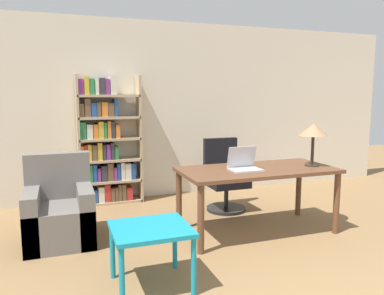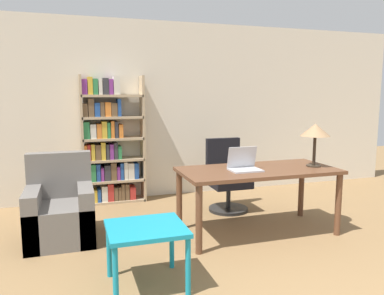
{
  "view_description": "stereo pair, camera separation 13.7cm",
  "coord_description": "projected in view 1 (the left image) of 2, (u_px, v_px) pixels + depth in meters",
  "views": [
    {
      "loc": [
        -1.69,
        -1.15,
        1.6
      ],
      "look_at": [
        -0.29,
        2.77,
        1.0
      ],
      "focal_mm": 35.0,
      "sensor_mm": 36.0,
      "label": 1
    },
    {
      "loc": [
        -1.56,
        -1.2,
        1.6
      ],
      "look_at": [
        -0.29,
        2.77,
        1.0
      ],
      "focal_mm": 35.0,
      "sensor_mm": 36.0,
      "label": 2
    }
  ],
  "objects": [
    {
      "name": "office_chair",
      "position": [
        224.0,
        179.0,
        5.22
      ],
      "size": [
        0.54,
        0.54,
        0.99
      ],
      "color": "black",
      "rests_on": "ground_plane"
    },
    {
      "name": "table_lamp",
      "position": [
        313.0,
        131.0,
        4.4
      ],
      "size": [
        0.34,
        0.34,
        0.51
      ],
      "color": "#2D2319",
      "rests_on": "desk"
    },
    {
      "name": "laptop",
      "position": [
        244.0,
        165.0,
        4.2
      ],
      "size": [
        0.34,
        0.25,
        0.26
      ],
      "color": "#B2B2B7",
      "rests_on": "desk"
    },
    {
      "name": "wall_back",
      "position": [
        172.0,
        110.0,
        5.9
      ],
      "size": [
        8.0,
        0.06,
        2.7
      ],
      "color": "beige",
      "rests_on": "ground_plane"
    },
    {
      "name": "side_table_blue",
      "position": [
        151.0,
        235.0,
        3.08
      ],
      "size": [
        0.64,
        0.58,
        0.52
      ],
      "color": "teal",
      "rests_on": "ground_plane"
    },
    {
      "name": "desk",
      "position": [
        257.0,
        176.0,
        4.31
      ],
      "size": [
        1.79,
        0.84,
        0.75
      ],
      "color": "brown",
      "rests_on": "ground_plane"
    },
    {
      "name": "bookshelf",
      "position": [
        105.0,
        146.0,
        5.43
      ],
      "size": [
        0.91,
        0.28,
        1.87
      ],
      "color": "tan",
      "rests_on": "ground_plane"
    },
    {
      "name": "armchair",
      "position": [
        60.0,
        214.0,
        4.08
      ],
      "size": [
        0.7,
        0.75,
        0.94
      ],
      "color": "#66605B",
      "rests_on": "ground_plane"
    }
  ]
}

